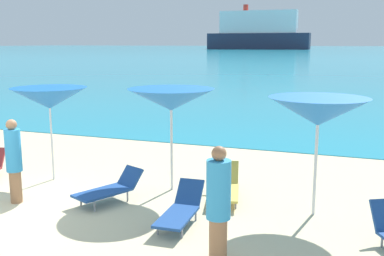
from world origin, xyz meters
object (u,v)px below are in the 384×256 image
at_px(lounge_chair_5, 110,188).
at_px(beachgoer_0, 218,202).
at_px(umbrella_6, 318,112).
at_px(umbrella_5, 171,100).
at_px(beachgoer_1, 14,159).
at_px(lounge_chair_7, 225,186).
at_px(umbrella_4, 49,98).
at_px(lounge_chair_6, 181,209).
at_px(cruise_ship, 258,32).

height_order(lounge_chair_5, beachgoer_0, beachgoer_0).
height_order(umbrella_6, lounge_chair_5, umbrella_6).
height_order(umbrella_5, beachgoer_1, umbrella_5).
bearing_deg(umbrella_6, umbrella_5, 171.44).
height_order(lounge_chair_5, lounge_chair_7, lounge_chair_7).
bearing_deg(umbrella_4, lounge_chair_6, -21.37).
xyz_separation_m(umbrella_6, lounge_chair_6, (-2.26, -1.32, -1.74)).
distance_m(lounge_chair_5, cruise_ship, 224.99).
distance_m(lounge_chair_5, beachgoer_0, 3.46).
bearing_deg(lounge_chair_7, umbrella_5, 158.40).
bearing_deg(lounge_chair_6, lounge_chair_5, 158.94).
relative_size(umbrella_4, beachgoer_1, 1.28).
relative_size(lounge_chair_5, lounge_chair_6, 0.99).
relative_size(beachgoer_0, beachgoer_1, 1.02).
distance_m(umbrella_5, lounge_chair_5, 2.31).
bearing_deg(umbrella_4, beachgoer_0, -28.55).
bearing_deg(beachgoer_1, cruise_ship, 34.65).
bearing_deg(lounge_chair_6, beachgoer_1, 178.79).
bearing_deg(lounge_chair_5, beachgoer_1, -134.82).
bearing_deg(umbrella_4, cruise_ship, 100.76).
bearing_deg(lounge_chair_7, beachgoer_1, -170.50).
bearing_deg(umbrella_6, lounge_chair_7, 171.16).
xyz_separation_m(umbrella_6, beachgoer_0, (-1.19, -2.50, -1.07)).
distance_m(umbrella_6, cruise_ship, 225.07).
bearing_deg(lounge_chair_5, lounge_chair_6, 5.97).
bearing_deg(umbrella_4, lounge_chair_5, -23.94).
bearing_deg(umbrella_5, beachgoer_1, -145.31).
bearing_deg(umbrella_5, lounge_chair_7, -8.14).
bearing_deg(lounge_chair_6, umbrella_5, 114.43).
bearing_deg(beachgoer_0, beachgoer_1, 127.56).
distance_m(umbrella_5, beachgoer_0, 3.75).
height_order(beachgoer_0, beachgoer_1, beachgoer_0).
bearing_deg(beachgoer_0, lounge_chair_6, 92.56).
bearing_deg(cruise_ship, beachgoer_0, -77.14).
bearing_deg(umbrella_4, umbrella_5, 4.70).
bearing_deg(lounge_chair_5, umbrella_6, 34.16).
relative_size(umbrella_6, lounge_chair_5, 1.45).
distance_m(umbrella_4, cruise_ship, 223.60).
bearing_deg(lounge_chair_7, umbrella_6, -22.30).
bearing_deg(cruise_ship, umbrella_5, -77.48).
xyz_separation_m(lounge_chair_6, lounge_chair_7, (0.37, 1.61, -0.01)).
xyz_separation_m(umbrella_6, lounge_chair_5, (-4.08, -0.71, -1.73)).
xyz_separation_m(lounge_chair_5, beachgoer_1, (-1.84, -0.70, 0.64)).
height_order(umbrella_4, lounge_chair_6, umbrella_4).
distance_m(umbrella_4, lounge_chair_6, 4.57).
xyz_separation_m(lounge_chair_5, cruise_ship, (-43.84, 220.53, 7.96)).
distance_m(umbrella_6, beachgoer_0, 2.97).
relative_size(umbrella_4, lounge_chair_5, 1.42).
relative_size(lounge_chair_5, beachgoer_0, 0.88).
height_order(umbrella_5, umbrella_6, umbrella_5).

